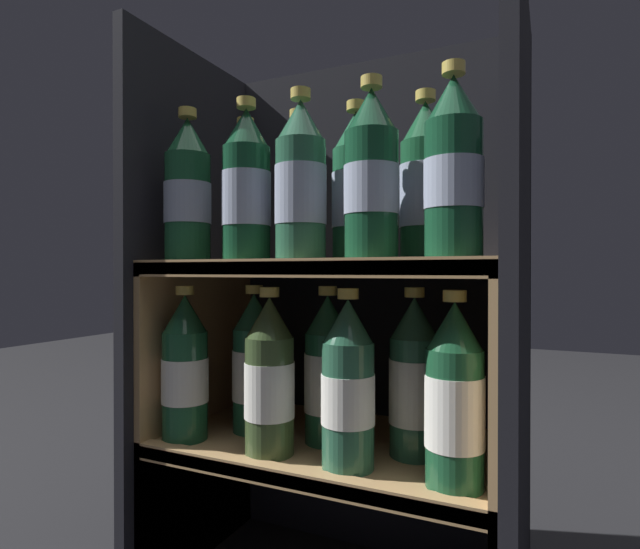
% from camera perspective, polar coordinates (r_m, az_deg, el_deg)
% --- Properties ---
extents(fridge_back_wall, '(0.57, 0.02, 0.90)m').
position_cam_1_polar(fridge_back_wall, '(0.94, 5.37, -3.43)').
color(fridge_back_wall, black).
rests_on(fridge_back_wall, ground_plane).
extents(fridge_side_left, '(0.02, 0.35, 0.90)m').
position_cam_1_polar(fridge_side_left, '(0.93, -14.24, -3.48)').
color(fridge_side_left, black).
rests_on(fridge_side_left, ground_plane).
extents(fridge_side_right, '(0.02, 0.35, 0.90)m').
position_cam_1_polar(fridge_side_right, '(0.73, 21.70, -4.60)').
color(fridge_side_right, black).
rests_on(fridge_side_right, ground_plane).
extents(shelf_lower, '(0.53, 0.31, 0.25)m').
position_cam_1_polar(shelf_lower, '(0.84, 1.14, -21.77)').
color(shelf_lower, tan).
rests_on(shelf_lower, ground_plane).
extents(shelf_upper, '(0.53, 0.31, 0.53)m').
position_cam_1_polar(shelf_upper, '(0.79, 1.22, -9.61)').
color(shelf_upper, tan).
rests_on(shelf_upper, ground_plane).
extents(bottle_upper_front_0, '(0.07, 0.07, 0.24)m').
position_cam_1_polar(bottle_upper_front_0, '(0.82, -14.89, 8.91)').
color(bottle_upper_front_0, '#194C2D').
rests_on(bottle_upper_front_0, shelf_upper).
extents(bottle_upper_front_1, '(0.07, 0.07, 0.24)m').
position_cam_1_polar(bottle_upper_front_1, '(0.75, -8.42, 9.59)').
color(bottle_upper_front_1, '#144228').
rests_on(bottle_upper_front_1, shelf_upper).
extents(bottle_upper_front_2, '(0.07, 0.07, 0.24)m').
position_cam_1_polar(bottle_upper_front_2, '(0.71, -2.23, 10.16)').
color(bottle_upper_front_2, '#285B42').
rests_on(bottle_upper_front_2, shelf_upper).
extents(bottle_upper_front_3, '(0.07, 0.07, 0.24)m').
position_cam_1_polar(bottle_upper_front_3, '(0.67, 5.89, 10.83)').
color(bottle_upper_front_3, '#144228').
rests_on(bottle_upper_front_3, shelf_upper).
extents(bottle_upper_front_4, '(0.07, 0.07, 0.24)m').
position_cam_1_polar(bottle_upper_front_4, '(0.64, 15.00, 11.26)').
color(bottle_upper_front_4, '#144228').
rests_on(bottle_upper_front_4, shelf_upper).
extents(bottle_upper_back_0, '(0.07, 0.07, 0.24)m').
position_cam_1_polar(bottle_upper_back_0, '(0.85, -8.51, 8.58)').
color(bottle_upper_back_0, '#194C2D').
rests_on(bottle_upper_back_0, shelf_upper).
extents(bottle_upper_back_1, '(0.07, 0.07, 0.24)m').
position_cam_1_polar(bottle_upper_back_1, '(0.80, -2.47, 9.08)').
color(bottle_upper_back_1, '#285B42').
rests_on(bottle_upper_back_1, shelf_upper).
extents(bottle_upper_back_2, '(0.07, 0.07, 0.24)m').
position_cam_1_polar(bottle_upper_back_2, '(0.76, 4.13, 9.49)').
color(bottle_upper_back_2, '#1E5638').
rests_on(bottle_upper_back_2, shelf_upper).
extents(bottle_upper_back_3, '(0.07, 0.07, 0.24)m').
position_cam_1_polar(bottle_upper_back_3, '(0.73, 11.96, 9.84)').
color(bottle_upper_back_3, '#194C2D').
rests_on(bottle_upper_back_3, shelf_upper).
extents(bottle_lower_front_0, '(0.07, 0.07, 0.24)m').
position_cam_1_polar(bottle_lower_front_0, '(0.83, -15.17, -10.54)').
color(bottle_lower_front_0, '#194C2D').
rests_on(bottle_lower_front_0, shelf_lower).
extents(bottle_lower_front_1, '(0.07, 0.07, 0.24)m').
position_cam_1_polar(bottle_lower_front_1, '(0.74, -5.79, -11.88)').
color(bottle_lower_front_1, '#384C28').
rests_on(bottle_lower_front_1, shelf_lower).
extents(bottle_lower_front_2, '(0.07, 0.07, 0.24)m').
position_cam_1_polar(bottle_lower_front_2, '(0.69, 3.22, -12.78)').
color(bottle_lower_front_2, '#285B42').
rests_on(bottle_lower_front_2, shelf_lower).
extents(bottle_lower_front_3, '(0.07, 0.07, 0.24)m').
position_cam_1_polar(bottle_lower_front_3, '(0.65, 15.12, -13.65)').
color(bottle_lower_front_3, '#194C2D').
rests_on(bottle_lower_front_3, shelf_lower).
extents(bottle_lower_back_0, '(0.07, 0.07, 0.24)m').
position_cam_1_polar(bottle_lower_back_0, '(0.85, -7.52, -10.32)').
color(bottle_lower_back_0, '#1E5638').
rests_on(bottle_lower_back_0, shelf_lower).
extents(bottle_lower_back_1, '(0.07, 0.07, 0.24)m').
position_cam_1_polar(bottle_lower_back_1, '(0.78, 1.20, -11.22)').
color(bottle_lower_back_1, '#1E5638').
rests_on(bottle_lower_back_1, shelf_lower).
extents(bottle_lower_back_2, '(0.07, 0.07, 0.24)m').
position_cam_1_polar(bottle_lower_back_2, '(0.74, 10.73, -11.90)').
color(bottle_lower_back_2, '#285B42').
rests_on(bottle_lower_back_2, shelf_lower).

